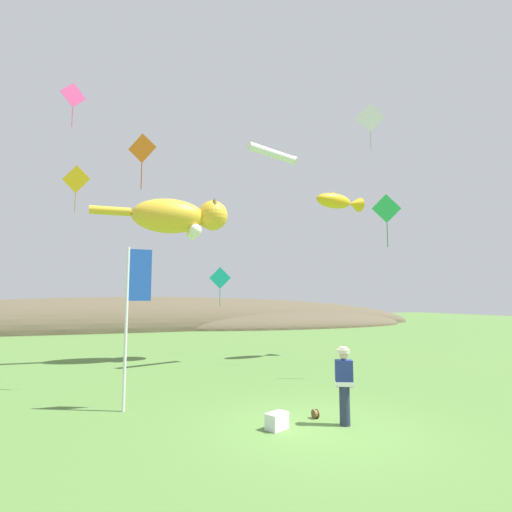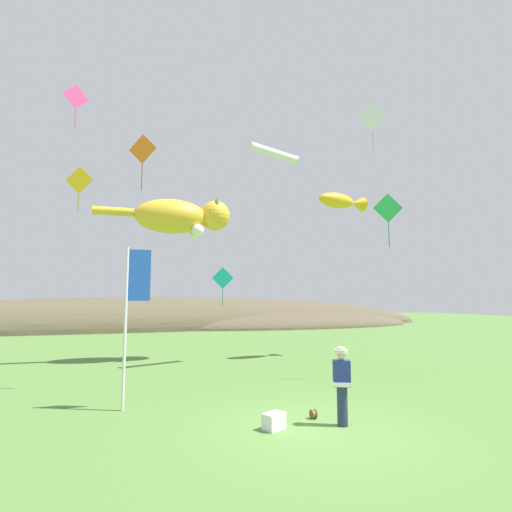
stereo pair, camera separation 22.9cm
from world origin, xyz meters
name	(u,v)px [view 1 (the left image)]	position (x,y,z in m)	size (l,w,h in m)	color
ground_plane	(321,428)	(0.00, 0.00, 0.00)	(120.00, 120.00, 0.00)	#517A38
distant_hill_ridge	(174,328)	(2.42, 32.71, 0.00)	(64.00, 12.91, 6.21)	brown
festival_attendant	(344,383)	(0.63, -0.02, 0.95)	(0.49, 0.43, 1.77)	#232D47
kite_spool	(315,414)	(0.26, 0.71, 0.11)	(0.12, 0.22, 0.22)	olive
picnic_cooler	(277,421)	(-0.96, 0.30, 0.18)	(0.58, 0.50, 0.36)	white
festival_banner_pole	(133,302)	(-3.92, 3.07, 2.82)	(0.66, 0.08, 4.30)	silver
kite_giant_cat	(179,217)	(-1.35, 10.76, 6.83)	(6.40, 2.04, 1.94)	gold
kite_fish_windsock	(339,201)	(6.47, 8.90, 7.87)	(2.93, 1.19, 0.88)	gold
kite_tube_streamer	(273,153)	(2.35, 7.85, 9.48)	(2.83, 1.33, 0.44)	white
kite_diamond_teal	(220,278)	(1.21, 12.29, 3.99)	(1.07, 0.50, 2.07)	#19BFBF
kite_diamond_gold	(76,179)	(-5.97, 11.72, 8.44)	(1.24, 0.55, 2.25)	yellow
kite_diamond_orange	(142,149)	(-3.62, 5.14, 7.87)	(0.86, 0.59, 1.93)	orange
kite_diamond_pink	(73,95)	(-6.16, 10.31, 11.81)	(1.06, 0.41, 2.02)	#E53F8C
kite_diamond_white	(370,118)	(6.49, 6.21, 11.15)	(1.17, 0.65, 2.22)	white
kite_diamond_green	(386,209)	(5.09, 3.63, 6.24)	(1.02, 0.44, 2.00)	green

